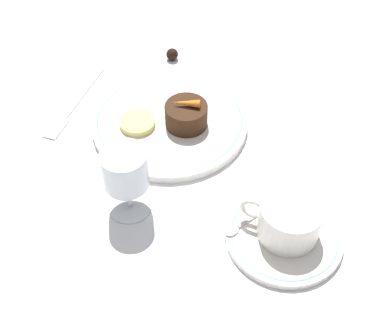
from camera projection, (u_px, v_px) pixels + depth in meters
The scene contains 11 objects.
ground_plane at pixel (169, 143), 0.85m from camera, with size 3.00×3.00×0.00m, color white.
dinner_plate at pixel (170, 122), 0.87m from camera, with size 0.25×0.25×0.01m.
saucer at pixel (284, 236), 0.72m from camera, with size 0.16×0.16×0.01m.
coffee_cup at pixel (289, 219), 0.70m from camera, with size 0.11×0.08×0.06m.
spoon at pixel (250, 219), 0.73m from camera, with size 0.07×0.10×0.00m.
wine_glass at pixel (125, 173), 0.71m from camera, with size 0.06×0.06×0.11m.
fork at pixel (71, 109), 0.90m from camera, with size 0.02×0.19×0.01m.
dessert_cake at pixel (186, 115), 0.84m from camera, with size 0.07×0.07×0.04m.
carrot_garnish at pixel (186, 103), 0.82m from camera, with size 0.04×0.02×0.01m.
pineapple_slice at pixel (137, 123), 0.85m from camera, with size 0.06×0.06×0.01m.
chocolate_truffle at pixel (172, 54), 0.99m from camera, with size 0.02×0.02×0.02m.
Camera 1 is at (-0.24, 0.55, 0.60)m, focal length 50.00 mm.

